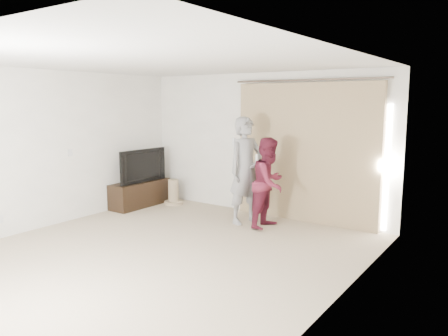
{
  "coord_description": "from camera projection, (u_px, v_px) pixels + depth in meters",
  "views": [
    {
      "loc": [
        4.03,
        -4.24,
        2.09
      ],
      "look_at": [
        0.22,
        1.2,
        1.07
      ],
      "focal_mm": 35.0,
      "sensor_mm": 36.0,
      "label": 1
    }
  ],
  "objects": [
    {
      "name": "floor",
      "position": [
        161.0,
        254.0,
        6.03
      ],
      "size": [
        5.5,
        5.5,
        0.0
      ],
      "primitive_type": "plane",
      "color": "tan",
      "rests_on": "ground"
    },
    {
      "name": "wall_back",
      "position": [
        262.0,
        144.0,
        8.06
      ],
      "size": [
        5.0,
        0.04,
        2.6
      ],
      "primitive_type": "cube",
      "color": "silver",
      "rests_on": "ground"
    },
    {
      "name": "wall_left",
      "position": [
        49.0,
        149.0,
        7.25
      ],
      "size": [
        0.04,
        5.5,
        2.6
      ],
      "color": "silver",
      "rests_on": "ground"
    },
    {
      "name": "ceiling",
      "position": [
        157.0,
        61.0,
        5.64
      ],
      "size": [
        5.0,
        5.5,
        0.01
      ],
      "primitive_type": "cube",
      "color": "silver",
      "rests_on": "wall_back"
    },
    {
      "name": "curtain",
      "position": [
        306.0,
        153.0,
        7.5
      ],
      "size": [
        2.8,
        0.11,
        2.46
      ],
      "color": "tan",
      "rests_on": "ground"
    },
    {
      "name": "tv_console",
      "position": [
        140.0,
        194.0,
        8.75
      ],
      "size": [
        0.45,
        1.3,
        0.5
      ],
      "primitive_type": "cube",
      "color": "black",
      "rests_on": "ground"
    },
    {
      "name": "tv",
      "position": [
        139.0,
        165.0,
        8.66
      ],
      "size": [
        0.19,
        1.14,
        0.66
      ],
      "primitive_type": "imported",
      "rotation": [
        0.0,
        0.0,
        1.54
      ],
      "color": "black",
      "rests_on": "tv_console"
    },
    {
      "name": "scratching_post",
      "position": [
        173.0,
        194.0,
        8.9
      ],
      "size": [
        0.38,
        0.38,
        0.51
      ],
      "color": "tan",
      "rests_on": "ground"
    },
    {
      "name": "person_man",
      "position": [
        246.0,
        170.0,
        7.45
      ],
      "size": [
        0.64,
        0.78,
        1.83
      ],
      "color": "gray",
      "rests_on": "ground"
    },
    {
      "name": "person_woman",
      "position": [
        269.0,
        183.0,
        7.21
      ],
      "size": [
        0.58,
        0.74,
        1.5
      ],
      "color": "maroon",
      "rests_on": "ground"
    }
  ]
}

